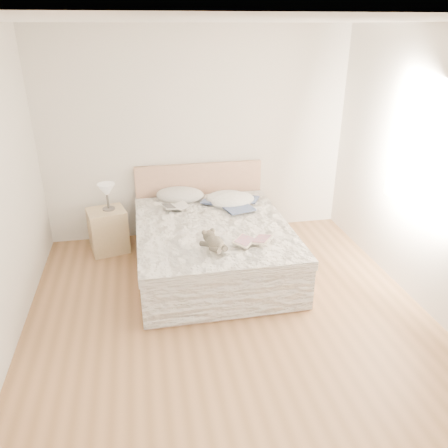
{
  "coord_description": "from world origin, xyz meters",
  "views": [
    {
      "loc": [
        -0.75,
        -3.36,
        2.67
      ],
      "look_at": [
        0.12,
        1.05,
        0.62
      ],
      "focal_mm": 35.0,
      "sensor_mm": 36.0,
      "label": 1
    }
  ],
  "objects": [
    {
      "name": "floor",
      "position": [
        0.0,
        0.0,
        0.0
      ],
      "size": [
        4.0,
        4.5,
        0.0
      ],
      "primitive_type": "cube",
      "color": "brown",
      "rests_on": "ground"
    },
    {
      "name": "pillow_middle",
      "position": [
        0.3,
        1.81,
        0.64
      ],
      "size": [
        0.57,
        0.42,
        0.16
      ],
      "primitive_type": "ellipsoid",
      "rotation": [
        0.0,
        0.0,
        0.1
      ],
      "color": "white",
      "rests_on": "bed"
    },
    {
      "name": "window",
      "position": [
        1.99,
        0.3,
        1.45
      ],
      "size": [
        0.02,
        1.3,
        1.1
      ],
      "primitive_type": "cube",
      "color": "white",
      "rests_on": "wall_right"
    },
    {
      "name": "wall_right",
      "position": [
        2.0,
        0.0,
        1.35
      ],
      "size": [
        0.02,
        4.5,
        2.7
      ],
      "primitive_type": "cube",
      "color": "silver",
      "rests_on": "ground"
    },
    {
      "name": "bed",
      "position": [
        0.0,
        1.19,
        0.31
      ],
      "size": [
        1.72,
        2.14,
        1.0
      ],
      "color": "tan",
      "rests_on": "floor"
    },
    {
      "name": "wall_back",
      "position": [
        0.0,
        2.25,
        1.35
      ],
      "size": [
        4.0,
        0.02,
        2.7
      ],
      "primitive_type": "cube",
      "color": "silver",
      "rests_on": "ground"
    },
    {
      "name": "photo_book",
      "position": [
        -0.38,
        1.66,
        0.63
      ],
      "size": [
        0.38,
        0.32,
        0.02
      ],
      "primitive_type": "cube",
      "rotation": [
        0.0,
        0.0,
        0.33
      ],
      "color": "silver",
      "rests_on": "bed"
    },
    {
      "name": "blouse",
      "position": [
        0.35,
        1.55,
        0.63
      ],
      "size": [
        0.66,
        0.69,
        0.02
      ],
      "primitive_type": null,
      "rotation": [
        0.0,
        0.0,
        0.28
      ],
      "color": "navy",
      "rests_on": "bed"
    },
    {
      "name": "wall_front",
      "position": [
        0.0,
        -2.25,
        1.35
      ],
      "size": [
        4.0,
        0.02,
        2.7
      ],
      "primitive_type": "cube",
      "color": "silver",
      "rests_on": "ground"
    },
    {
      "name": "teddy_bear",
      "position": [
        -0.09,
        0.44,
        0.65
      ],
      "size": [
        0.31,
        0.36,
        0.16
      ],
      "primitive_type": null,
      "rotation": [
        0.0,
        0.0,
        0.37
      ],
      "color": "#595346",
      "rests_on": "bed"
    },
    {
      "name": "ceiling",
      "position": [
        0.0,
        0.0,
        2.7
      ],
      "size": [
        4.0,
        4.5,
        0.0
      ],
      "primitive_type": "cube",
      "color": "white",
      "rests_on": "ground"
    },
    {
      "name": "pillow_left",
      "position": [
        -0.28,
        2.02,
        0.64
      ],
      "size": [
        0.74,
        0.62,
        0.19
      ],
      "primitive_type": "ellipsoid",
      "rotation": [
        0.0,
        0.0,
        -0.32
      ],
      "color": "silver",
      "rests_on": "bed"
    },
    {
      "name": "table_lamp",
      "position": [
        -1.19,
        1.89,
        0.8
      ],
      "size": [
        0.23,
        0.23,
        0.34
      ],
      "color": "#504944",
      "rests_on": "nightstand"
    },
    {
      "name": "childrens_book",
      "position": [
        0.33,
        0.56,
        0.63
      ],
      "size": [
        0.45,
        0.43,
        0.02
      ],
      "primitive_type": "cube",
      "rotation": [
        0.0,
        0.0,
        -0.67
      ],
      "color": "beige",
      "rests_on": "bed"
    },
    {
      "name": "pillow_right",
      "position": [
        0.36,
        1.7,
        0.64
      ],
      "size": [
        0.67,
        0.55,
        0.18
      ],
      "primitive_type": "ellipsoid",
      "rotation": [
        0.0,
        0.0,
        0.28
      ],
      "color": "white",
      "rests_on": "bed"
    },
    {
      "name": "nightstand",
      "position": [
        -1.23,
        1.87,
        0.28
      ],
      "size": [
        0.53,
        0.49,
        0.56
      ],
      "primitive_type": "cube",
      "rotation": [
        0.0,
        0.0,
        0.24
      ],
      "color": "tan",
      "rests_on": "floor"
    }
  ]
}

